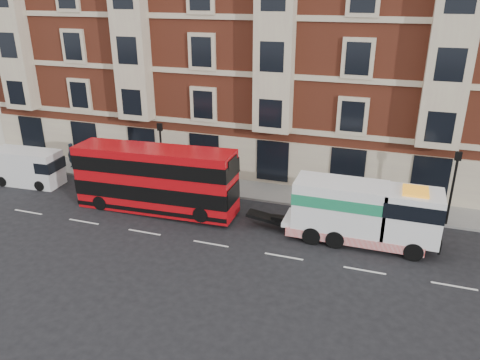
% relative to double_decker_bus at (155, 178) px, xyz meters
% --- Properties ---
extents(ground, '(120.00, 120.00, 0.00)m').
position_rel_double_decker_bus_xyz_m(ground, '(4.64, -2.75, -2.12)').
color(ground, black).
rests_on(ground, ground).
extents(sidewalk, '(90.00, 3.00, 0.15)m').
position_rel_double_decker_bus_xyz_m(sidewalk, '(4.64, 4.75, -2.05)').
color(sidewalk, slate).
rests_on(sidewalk, ground).
extents(victorian_terrace, '(45.00, 12.00, 20.40)m').
position_rel_double_decker_bus_xyz_m(victorian_terrace, '(5.14, 12.25, 7.94)').
color(victorian_terrace, brown).
rests_on(victorian_terrace, ground).
extents(lamp_post_west, '(0.35, 0.15, 4.35)m').
position_rel_double_decker_bus_xyz_m(lamp_post_west, '(-1.36, 3.45, 0.55)').
color(lamp_post_west, black).
rests_on(lamp_post_west, sidewalk).
extents(lamp_post_east, '(0.35, 0.15, 4.35)m').
position_rel_double_decker_bus_xyz_m(lamp_post_east, '(16.64, 3.45, 0.55)').
color(lamp_post_east, black).
rests_on(lamp_post_east, sidewalk).
extents(double_decker_bus, '(9.91, 2.27, 4.01)m').
position_rel_double_decker_bus_xyz_m(double_decker_bus, '(0.00, 0.00, 0.00)').
color(double_decker_bus, '#BD0A10').
rests_on(double_decker_bus, ground).
extents(tow_truck, '(7.93, 2.34, 3.31)m').
position_rel_double_decker_bus_xyz_m(tow_truck, '(12.05, 0.00, -0.37)').
color(tow_truck, white).
rests_on(tow_truck, ground).
extents(box_van, '(4.78, 2.23, 2.43)m').
position_rel_double_decker_bus_xyz_m(box_van, '(-10.48, 0.99, -0.93)').
color(box_van, silver).
rests_on(box_van, ground).
extents(pedestrian, '(0.79, 0.64, 1.88)m').
position_rel_double_decker_bus_xyz_m(pedestrian, '(-9.40, 4.29, -1.03)').
color(pedestrian, '#17212E').
rests_on(pedestrian, sidewalk).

